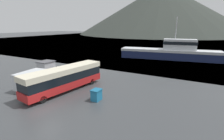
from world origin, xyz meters
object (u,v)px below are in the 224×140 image
Objects in this scene: tour_bus at (65,78)px; storage_bin at (96,95)px; dock_kiosk at (46,68)px; fishing_boat at (171,52)px; delivery_van at (34,79)px.

tour_bus is 8.89× the size of storage_bin.
storage_bin is 16.04m from dock_kiosk.
tour_bus is 0.48× the size of fishing_boat.
storage_bin is (5.73, -0.65, -1.16)m from tour_bus.
fishing_boat is 18.68× the size of storage_bin.
storage_bin is (10.66, 0.64, -0.63)m from delivery_van.
storage_bin is (-2.54, -32.36, -1.34)m from fishing_boat.
delivery_van is (-4.94, -1.29, -0.53)m from tour_bus.
tour_bus reaches higher than dock_kiosk.
dock_kiosk is at bearing 137.04° from fishing_boat.
delivery_van is 4.69× the size of storage_bin.
fishing_boat reaches higher than storage_bin.
storage_bin is at bearing -4.11° from delivery_van.
fishing_boat is at bearing 60.67° from delivery_van.
tour_bus is 5.13m from delivery_van.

